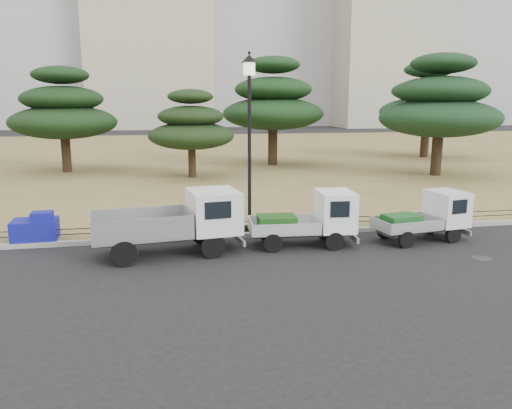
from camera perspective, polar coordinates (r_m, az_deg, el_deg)
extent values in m
plane|color=black|center=(15.47, 1.34, -6.19)|extent=(220.00, 220.00, 0.00)
cube|color=olive|center=(45.36, -6.55, 5.64)|extent=(120.00, 56.00, 0.15)
cube|color=gray|center=(17.90, -0.35, -3.45)|extent=(120.00, 0.25, 0.16)
cylinder|color=black|center=(15.46, -4.91, -4.76)|extent=(0.78, 0.25, 0.77)
cylinder|color=black|center=(17.03, -6.19, -3.24)|extent=(0.78, 0.25, 0.77)
cylinder|color=black|center=(15.11, -14.82, -5.50)|extent=(0.78, 0.25, 0.77)
cylinder|color=black|center=(16.72, -15.17, -3.87)|extent=(0.78, 0.25, 0.77)
cube|color=#2D2D30|center=(15.97, -10.13, -3.61)|extent=(4.38, 1.47, 0.13)
cube|color=gray|center=(15.78, -12.97, -2.25)|extent=(3.18, 2.06, 0.75)
cube|color=silver|center=(16.06, -4.86, -0.71)|extent=(1.72, 2.01, 1.32)
cylinder|color=black|center=(16.43, 8.99, -4.16)|extent=(0.62, 0.20, 0.61)
cylinder|color=black|center=(17.68, 7.84, -3.00)|extent=(0.62, 0.20, 0.61)
cylinder|color=black|center=(16.01, 1.95, -4.44)|extent=(0.62, 0.20, 0.61)
cylinder|color=black|center=(17.30, 1.29, -3.22)|extent=(0.62, 0.20, 0.61)
cube|color=#2D2D30|center=(16.79, 5.15, -3.21)|extent=(3.32, 0.97, 0.14)
cube|color=silver|center=(16.62, 3.16, -2.37)|extent=(2.35, 1.53, 0.41)
cube|color=white|center=(16.89, 9.04, -0.69)|extent=(1.24, 1.57, 1.31)
cube|color=#194A15|center=(16.56, 2.39, -2.05)|extent=(1.30, 0.98, 0.45)
cylinder|color=black|center=(18.37, 21.60, -3.23)|extent=(0.58, 0.24, 0.57)
cylinder|color=black|center=(19.29, 19.21, -2.38)|extent=(0.58, 0.24, 0.57)
cylinder|color=black|center=(17.21, 16.80, -3.87)|extent=(0.58, 0.24, 0.57)
cylinder|color=black|center=(18.19, 14.52, -2.92)|extent=(0.58, 0.24, 0.57)
cube|color=#2D2D30|center=(18.23, 18.18, -2.67)|extent=(3.13, 1.16, 0.13)
cube|color=#9C9EA3|center=(17.84, 16.81, -2.04)|extent=(2.28, 1.60, 0.38)
cube|color=silver|center=(18.75, 20.92, -0.38)|extent=(1.26, 1.55, 1.20)
cube|color=#185420|center=(17.70, 16.27, -1.81)|extent=(1.27, 1.01, 0.42)
cylinder|color=black|center=(18.13, -0.73, -2.74)|extent=(0.47, 0.47, 0.17)
cylinder|color=black|center=(17.66, -0.75, 5.90)|extent=(0.13, 0.13, 5.31)
cylinder|color=white|center=(17.60, -0.78, 15.23)|extent=(0.42, 0.42, 0.42)
cone|color=black|center=(17.63, -0.78, 16.35)|extent=(0.55, 0.55, 0.27)
cylinder|color=black|center=(17.97, -0.43, -2.49)|extent=(38.00, 0.03, 0.03)
cylinder|color=black|center=(17.93, -0.43, -1.94)|extent=(38.00, 0.03, 0.03)
cylinder|color=black|center=(17.97, -0.43, -2.49)|extent=(0.04, 0.04, 0.40)
cube|color=#131697|center=(18.56, -23.93, -2.62)|extent=(1.51, 1.14, 0.68)
cube|color=#131697|center=(18.25, -23.27, -1.23)|extent=(0.71, 0.62, 0.29)
cylinder|color=#2D2D30|center=(16.95, 24.40, -5.64)|extent=(0.60, 0.60, 0.01)
cylinder|color=black|center=(35.72, -20.88, 5.65)|extent=(0.60, 0.60, 2.68)
ellipsoid|color=black|center=(35.59, -21.11, 8.76)|extent=(6.89, 6.89, 2.20)
ellipsoid|color=black|center=(35.57, -21.29, 11.19)|extent=(5.26, 5.26, 1.68)
ellipsoid|color=black|center=(35.61, -21.47, 13.61)|extent=(3.63, 3.63, 1.16)
cylinder|color=black|center=(31.23, -7.32, 5.02)|extent=(0.47, 0.47, 2.09)
ellipsoid|color=black|center=(31.10, -7.39, 7.80)|extent=(5.28, 5.28, 1.69)
ellipsoid|color=black|center=(31.04, -7.45, 9.97)|extent=(4.03, 4.03, 1.29)
ellipsoid|color=black|center=(31.04, -7.51, 12.14)|extent=(2.78, 2.78, 0.89)
cylinder|color=black|center=(37.21, 1.92, 6.91)|extent=(0.69, 0.69, 3.07)
ellipsoid|color=black|center=(37.09, 1.94, 10.34)|extent=(7.39, 7.39, 2.36)
ellipsoid|color=black|center=(37.09, 1.96, 13.01)|extent=(5.64, 5.64, 1.81)
ellipsoid|color=black|center=(37.17, 1.98, 15.67)|extent=(3.90, 3.90, 1.25)
cylinder|color=black|center=(33.82, 19.96, 5.64)|extent=(0.66, 0.66, 2.95)
ellipsoid|color=black|center=(33.69, 20.21, 9.25)|extent=(7.48, 7.48, 2.39)
ellipsoid|color=black|center=(33.69, 20.41, 12.07)|extent=(5.71, 5.71, 1.83)
ellipsoid|color=black|center=(33.76, 20.62, 14.87)|extent=(3.94, 3.94, 1.26)
cylinder|color=black|center=(44.85, 18.74, 7.11)|extent=(0.69, 0.69, 3.08)
ellipsoid|color=#16331C|center=(44.75, 18.93, 9.95)|extent=(7.86, 7.86, 2.51)
ellipsoid|color=#16331C|center=(44.75, 19.08, 12.17)|extent=(6.00, 6.00, 1.92)
ellipsoid|color=#16331C|center=(44.82, 19.23, 14.37)|extent=(4.14, 4.14, 1.33)
cube|color=#AAA08C|center=(107.32, 14.48, 21.60)|extent=(20.00, 18.00, 48.00)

